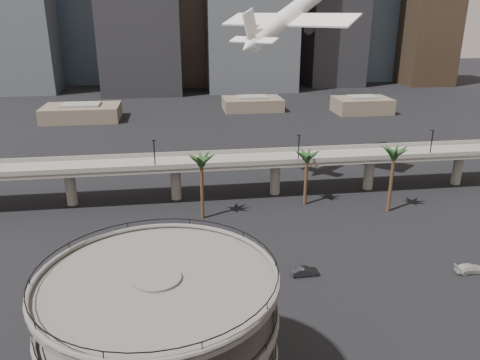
{
  "coord_description": "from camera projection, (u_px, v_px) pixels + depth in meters",
  "views": [
    {
      "loc": [
        -10.86,
        -41.18,
        38.72
      ],
      "look_at": [
        -0.84,
        28.0,
        13.5
      ],
      "focal_mm": 35.0,
      "sensor_mm": 36.0,
      "label": 1
    }
  ],
  "objects": [
    {
      "name": "car_a",
      "position": [
        265.0,
        278.0,
        70.83
      ],
      "size": [
        4.48,
        3.01,
        1.42
      ],
      "primitive_type": "imported",
      "rotation": [
        0.0,
        0.0,
        1.22
      ],
      "color": "#C04F1B",
      "rests_on": "ground"
    },
    {
      "name": "palm_trees",
      "position": [
        302.0,
        158.0,
        92.51
      ],
      "size": [
        42.4,
        10.4,
        14.0
      ],
      "color": "#4E3421",
      "rests_on": "ground"
    },
    {
      "name": "overpass",
      "position": [
        226.0,
        165.0,
        101.64
      ],
      "size": [
        130.0,
        9.3,
        14.7
      ],
      "color": "slate",
      "rests_on": "ground"
    },
    {
      "name": "low_buildings",
      "position": [
        218.0,
        108.0,
        185.36
      ],
      "size": [
        135.0,
        27.5,
        6.8
      ],
      "color": "brown",
      "rests_on": "ground"
    },
    {
      "name": "airborne_jet",
      "position": [
        289.0,
        16.0,
        105.68
      ],
      "size": [
        28.98,
        28.83,
        16.82
      ],
      "rotation": [
        0.0,
        -0.36,
        0.78
      ],
      "color": "white",
      "rests_on": "ground"
    },
    {
      "name": "car_b",
      "position": [
        305.0,
        271.0,
        72.6
      ],
      "size": [
        4.31,
        1.58,
        1.41
      ],
      "primitive_type": "imported",
      "rotation": [
        0.0,
        0.0,
        1.59
      ],
      "color": "black",
      "rests_on": "ground"
    },
    {
      "name": "parking_ramp",
      "position": [
        161.0,
        336.0,
        44.12
      ],
      "size": [
        22.2,
        22.2,
        17.35
      ],
      "color": "#53514E",
      "rests_on": "ground"
    },
    {
      "name": "car_c",
      "position": [
        470.0,
        268.0,
        73.47
      ],
      "size": [
        4.75,
        1.95,
        1.38
      ],
      "primitive_type": "imported",
      "rotation": [
        0.0,
        0.0,
        1.57
      ],
      "color": "#B2B2AE",
      "rests_on": "ground"
    }
  ]
}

